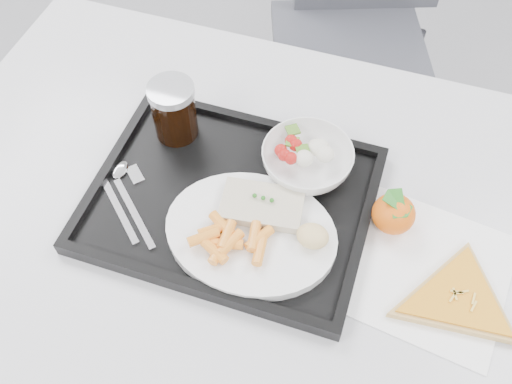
{
  "coord_description": "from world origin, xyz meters",
  "views": [
    {
      "loc": [
        0.16,
        -0.19,
        1.53
      ],
      "look_at": [
        -0.01,
        0.32,
        0.77
      ],
      "focal_mm": 40.0,
      "sensor_mm": 36.0,
      "label": 1
    }
  ],
  "objects_px": {
    "table": "(259,230)",
    "dinner_plate": "(251,233)",
    "cola_glass": "(174,110)",
    "salad_bowl": "(307,160)",
    "chair": "(360,9)",
    "pizza_slice": "(457,299)",
    "tangerine": "(394,214)",
    "tray": "(231,200)"
  },
  "relations": [
    {
      "from": "table",
      "to": "dinner_plate",
      "type": "relative_size",
      "value": 4.44
    },
    {
      "from": "cola_glass",
      "to": "salad_bowl",
      "type": "bearing_deg",
      "value": -1.92
    },
    {
      "from": "chair",
      "to": "cola_glass",
      "type": "relative_size",
      "value": 8.61
    },
    {
      "from": "table",
      "to": "cola_glass",
      "type": "bearing_deg",
      "value": 151.34
    },
    {
      "from": "dinner_plate",
      "to": "pizza_slice",
      "type": "distance_m",
      "value": 0.32
    },
    {
      "from": "table",
      "to": "tangerine",
      "type": "relative_size",
      "value": 17.3
    },
    {
      "from": "dinner_plate",
      "to": "pizza_slice",
      "type": "relative_size",
      "value": 0.89
    },
    {
      "from": "table",
      "to": "dinner_plate",
      "type": "height_order",
      "value": "dinner_plate"
    },
    {
      "from": "chair",
      "to": "salad_bowl",
      "type": "xyz_separation_m",
      "value": [
        0.04,
        -0.75,
        0.25
      ]
    },
    {
      "from": "pizza_slice",
      "to": "tangerine",
      "type": "bearing_deg",
      "value": 139.68
    },
    {
      "from": "chair",
      "to": "table",
      "type": "bearing_deg",
      "value": -91.09
    },
    {
      "from": "cola_glass",
      "to": "table",
      "type": "bearing_deg",
      "value": -28.66
    },
    {
      "from": "dinner_plate",
      "to": "cola_glass",
      "type": "bearing_deg",
      "value": 139.87
    },
    {
      "from": "dinner_plate",
      "to": "tangerine",
      "type": "xyz_separation_m",
      "value": [
        0.2,
        0.1,
        0.01
      ]
    },
    {
      "from": "tray",
      "to": "salad_bowl",
      "type": "distance_m",
      "value": 0.14
    },
    {
      "from": "dinner_plate",
      "to": "salad_bowl",
      "type": "bearing_deg",
      "value": 73.24
    },
    {
      "from": "dinner_plate",
      "to": "salad_bowl",
      "type": "height_order",
      "value": "salad_bowl"
    },
    {
      "from": "dinner_plate",
      "to": "pizza_slice",
      "type": "xyz_separation_m",
      "value": [
        0.32,
        -0.0,
        -0.01
      ]
    },
    {
      "from": "dinner_plate",
      "to": "pizza_slice",
      "type": "bearing_deg",
      "value": -0.46
    },
    {
      "from": "table",
      "to": "dinner_plate",
      "type": "bearing_deg",
      "value": -84.33
    },
    {
      "from": "chair",
      "to": "tangerine",
      "type": "height_order",
      "value": "chair"
    },
    {
      "from": "table",
      "to": "pizza_slice",
      "type": "xyz_separation_m",
      "value": [
        0.33,
        -0.06,
        0.08
      ]
    },
    {
      "from": "table",
      "to": "cola_glass",
      "type": "relative_size",
      "value": 11.11
    },
    {
      "from": "tangerine",
      "to": "pizza_slice",
      "type": "relative_size",
      "value": 0.23
    },
    {
      "from": "salad_bowl",
      "to": "cola_glass",
      "type": "bearing_deg",
      "value": 178.08
    },
    {
      "from": "table",
      "to": "pizza_slice",
      "type": "height_order",
      "value": "pizza_slice"
    },
    {
      "from": "table",
      "to": "chair",
      "type": "xyz_separation_m",
      "value": [
        0.02,
        0.84,
        -0.15
      ]
    },
    {
      "from": "table",
      "to": "tangerine",
      "type": "xyz_separation_m",
      "value": [
        0.21,
        0.04,
        0.1
      ]
    },
    {
      "from": "chair",
      "to": "cola_glass",
      "type": "xyz_separation_m",
      "value": [
        -0.2,
        -0.74,
        0.28
      ]
    },
    {
      "from": "table",
      "to": "pizza_slice",
      "type": "bearing_deg",
      "value": -10.93
    },
    {
      "from": "dinner_plate",
      "to": "salad_bowl",
      "type": "xyz_separation_m",
      "value": [
        0.05,
        0.15,
        0.01
      ]
    },
    {
      "from": "table",
      "to": "salad_bowl",
      "type": "height_order",
      "value": "salad_bowl"
    },
    {
      "from": "table",
      "to": "tangerine",
      "type": "bearing_deg",
      "value": 10.02
    },
    {
      "from": "table",
      "to": "chair",
      "type": "distance_m",
      "value": 0.86
    },
    {
      "from": "salad_bowl",
      "to": "chair",
      "type": "bearing_deg",
      "value": 92.79
    },
    {
      "from": "cola_glass",
      "to": "tangerine",
      "type": "relative_size",
      "value": 1.56
    },
    {
      "from": "salad_bowl",
      "to": "tangerine",
      "type": "relative_size",
      "value": 2.19
    },
    {
      "from": "dinner_plate",
      "to": "cola_glass",
      "type": "height_order",
      "value": "cola_glass"
    },
    {
      "from": "tray",
      "to": "cola_glass",
      "type": "distance_m",
      "value": 0.19
    },
    {
      "from": "tangerine",
      "to": "salad_bowl",
      "type": "bearing_deg",
      "value": 159.86
    },
    {
      "from": "dinner_plate",
      "to": "tangerine",
      "type": "bearing_deg",
      "value": 25.65
    },
    {
      "from": "cola_glass",
      "to": "tangerine",
      "type": "height_order",
      "value": "cola_glass"
    }
  ]
}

